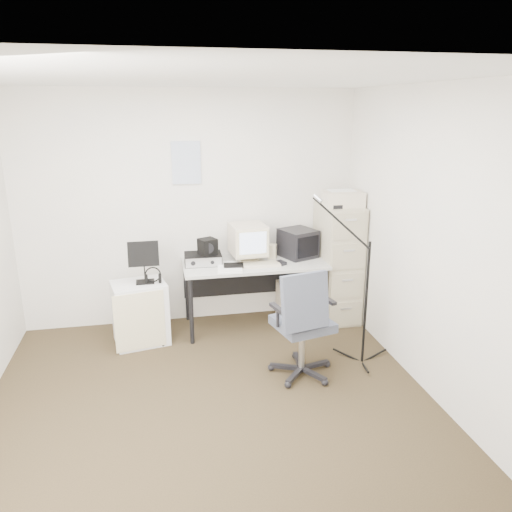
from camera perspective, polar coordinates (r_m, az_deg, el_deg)
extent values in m
cube|color=#2F2618|center=(4.21, -4.95, -16.78)|extent=(3.60, 3.60, 0.01)
cube|color=white|center=(3.51, -6.04, 19.63)|extent=(3.60, 3.60, 0.01)
cube|color=silver|center=(5.41, -7.56, 5.27)|extent=(3.60, 0.02, 2.50)
cube|color=silver|center=(2.04, 0.37, -15.02)|extent=(3.60, 0.02, 2.50)
cube|color=silver|center=(4.24, 19.48, 1.21)|extent=(0.02, 3.60, 2.50)
cube|color=white|center=(5.32, -7.98, 10.51)|extent=(0.30, 0.02, 0.44)
cube|color=#BCB69B|center=(5.59, 9.29, -0.78)|extent=(0.40, 0.60, 1.30)
cube|color=beige|center=(5.36, 9.91, 6.45)|extent=(0.42, 0.30, 0.16)
cube|color=silver|center=(5.41, -0.23, -4.38)|extent=(1.50, 0.70, 0.73)
cube|color=beige|center=(5.29, -0.93, 1.53)|extent=(0.39, 0.40, 0.39)
cube|color=black|center=(5.46, 4.81, 1.48)|extent=(0.44, 0.45, 0.30)
cube|color=beige|center=(5.39, 1.89, 0.51)|extent=(0.11, 0.11, 0.16)
cube|color=beige|center=(5.15, 0.15, -1.01)|extent=(0.47, 0.18, 0.03)
cube|color=black|center=(5.21, 2.92, -0.77)|extent=(0.10, 0.13, 0.03)
cube|color=black|center=(5.24, -6.08, -0.32)|extent=(0.39, 0.29, 0.11)
cube|color=black|center=(5.19, -5.55, 1.10)|extent=(0.21, 0.21, 0.16)
cube|color=white|center=(5.10, -3.02, -1.25)|extent=(0.29, 0.36, 0.02)
cube|color=beige|center=(5.60, 3.71, -5.39)|extent=(0.21, 0.45, 0.41)
cube|color=#535766|center=(4.41, 5.35, -7.48)|extent=(0.71, 0.71, 1.02)
cube|color=silver|center=(5.19, -13.09, -6.34)|extent=(0.58, 0.50, 0.64)
cube|color=black|center=(5.01, -12.69, -0.64)|extent=(0.33, 0.25, 0.43)
torus|color=black|center=(5.03, -11.69, -2.45)|extent=(0.21, 0.21, 0.03)
cylinder|color=black|center=(4.62, 12.59, -3.24)|extent=(0.03, 0.03, 1.54)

